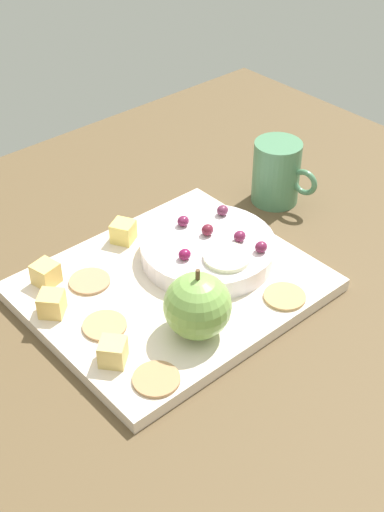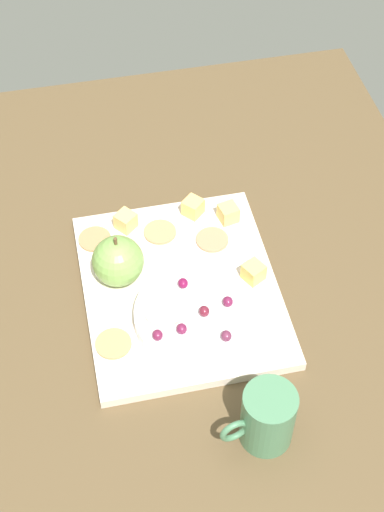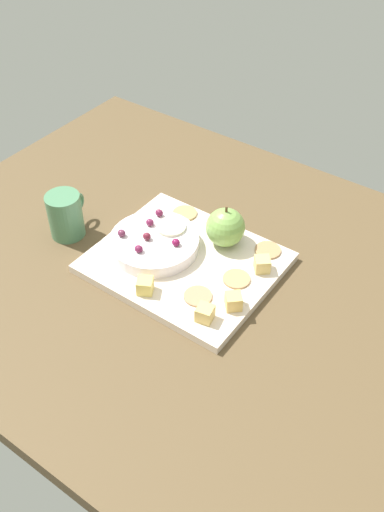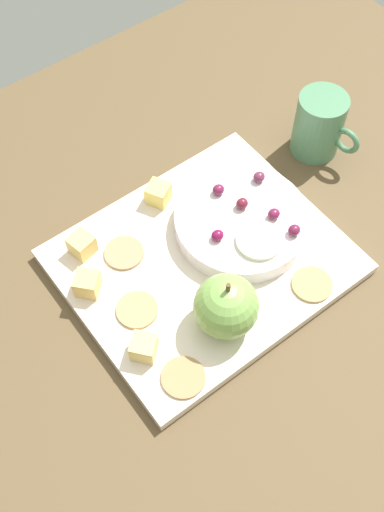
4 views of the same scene
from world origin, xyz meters
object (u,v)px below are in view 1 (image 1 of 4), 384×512
serving_dish (208,249)px  apple_slice_0 (227,257)px  grape_3 (223,210)px  grape_5 (261,247)px  platter (174,289)px  apple_whole (198,306)px  cheese_cube_1 (52,304)px  cheese_cube_3 (46,274)px  grape_1 (186,255)px  cracker_1 (105,326)px  cheese_cube_0 (123,232)px  cracker_2 (156,379)px  cracker_0 (90,281)px  grape_2 (183,221)px  cup (277,173)px  grape_4 (207,230)px  grape_0 (240,236)px  cracker_3 (285,297)px  cheese_cube_2 (113,352)px

serving_dish → apple_slice_0: bearing=-101.5°
grape_3 → grape_5: 9.30cm
platter → apple_whole: 10.01cm
cheese_cube_1 → apple_slice_0: (19.83, -8.40, 1.46)cm
cheese_cube_3 → grape_5: 26.54cm
grape_1 → grape_3: size_ratio=1.00×
apple_slice_0 → serving_dish: bearing=78.5°
cracker_1 → grape_5: size_ratio=3.14×
cheese_cube_0 → cracker_2: cheese_cube_0 is taller
cracker_0 → grape_2: size_ratio=3.14×
cracker_0 → apple_slice_0: apple_slice_0 is taller
apple_whole → grape_5: 13.95cm
cheese_cube_1 → grape_1: (16.06, -5.19, 1.84)cm
apple_slice_0 → cup: size_ratio=0.58×
apple_whole → cheese_cube_0: 20.04cm
grape_4 → cup: bearing=13.4°
grape_1 → grape_0: bearing=-10.9°
cheese_cube_0 → cup: bearing=-11.4°
grape_3 → cup: cup is taller
apple_whole → grape_4: bearing=43.4°
grape_0 → cheese_cube_1: bearing=164.3°
grape_2 → cracker_0: bearing=175.6°
platter → cracker_2: bearing=-136.8°
apple_whole → cracker_0: size_ratio=1.51×
grape_3 → grape_5: bearing=-102.7°
apple_slice_0 → cup: cup is taller
cracker_0 → grape_4: (15.21, -4.71, 3.10)cm
grape_3 → grape_4: 5.01cm
cracker_0 → grape_2: grape_2 is taller
platter → grape_2: (6.61, 5.83, 4.06)cm
cheese_cube_1 → cup: cup is taller
serving_dish → cheese_cube_0: 11.70cm
cracker_1 → grape_2: bearing=20.5°
grape_3 → apple_whole: bearing=-141.4°
serving_dish → grape_5: size_ratio=10.72×
cracker_2 → grape_0: (21.35, 9.47, 3.05)cm
cheese_cube_1 → cracker_2: bearing=-81.6°
serving_dish → apple_whole: 14.02cm
platter → cracker_3: 13.61cm
grape_5 → cheese_cube_3: bearing=144.8°
apple_whole → grape_4: 15.15cm
cracker_0 → cracker_1: (-3.25, -7.65, 0.00)cm
cracker_3 → grape_0: (1.56, 9.40, 3.05)cm
serving_dish → cracker_3: 12.09cm
grape_1 → grape_3: bearing=22.6°
cheese_cube_2 → apple_slice_0: (19.13, 2.54, 1.46)cm
grape_3 → cheese_cube_1: bearing=177.8°
platter → serving_dish: size_ratio=1.95×
cheese_cube_2 → cracker_3: bearing=-13.4°
cracker_2 → cheese_cube_1: bearing=98.4°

